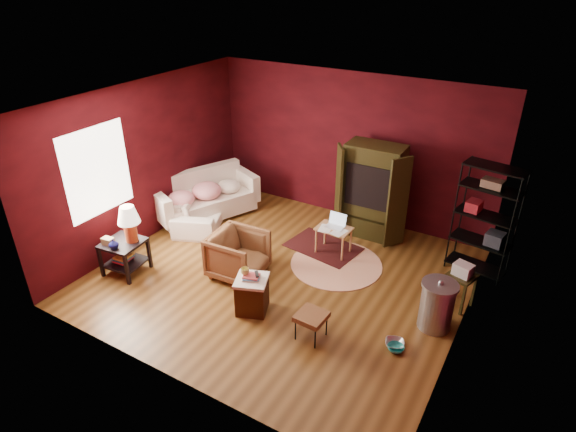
# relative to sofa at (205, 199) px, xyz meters

# --- Properties ---
(room) EXTENTS (5.54, 5.04, 2.84)m
(room) POSITION_rel_sofa_xyz_m (2.30, -0.99, 1.01)
(room) COLOR brown
(room) RESTS_ON ground
(sofa) EXTENTS (1.34, 2.06, 0.78)m
(sofa) POSITION_rel_sofa_xyz_m (0.00, 0.00, 0.00)
(sofa) COLOR white
(sofa) RESTS_ON ground
(armchair) EXTENTS (0.79, 0.84, 0.82)m
(armchair) POSITION_rel_sofa_xyz_m (1.72, -1.29, 0.02)
(armchair) COLOR black
(armchair) RESTS_ON ground
(pet_bowl_steel) EXTENTS (0.25, 0.14, 0.25)m
(pet_bowl_steel) POSITION_rel_sofa_xyz_m (4.44, -1.58, -0.27)
(pet_bowl_steel) COLOR silver
(pet_bowl_steel) RESTS_ON ground
(pet_bowl_turquoise) EXTENTS (0.23, 0.15, 0.22)m
(pet_bowl_turquoise) POSITION_rel_sofa_xyz_m (4.48, -1.66, -0.28)
(pet_bowl_turquoise) COLOR #25B0AE
(pet_bowl_turquoise) RESTS_ON ground
(vase) EXTENTS (0.20, 0.20, 0.15)m
(vase) POSITION_rel_sofa_xyz_m (0.14, -2.34, 0.25)
(vase) COLOR #0B0B38
(vase) RESTS_ON side_table
(mug) EXTENTS (0.15, 0.13, 0.12)m
(mug) POSITION_rel_sofa_xyz_m (2.32, -1.94, 0.28)
(mug) COLOR #D3C467
(mug) RESTS_ON hamper
(side_table) EXTENTS (0.64, 0.64, 1.16)m
(side_table) POSITION_rel_sofa_xyz_m (0.16, -2.09, 0.31)
(side_table) COLOR black
(side_table) RESTS_ON ground
(sofa_cushions) EXTENTS (1.52, 2.15, 0.84)m
(sofa_cushions) POSITION_rel_sofa_xyz_m (-0.02, 0.02, 0.02)
(sofa_cushions) COLOR white
(sofa_cushions) RESTS_ON sofa
(hamper) EXTENTS (0.57, 0.57, 0.62)m
(hamper) POSITION_rel_sofa_xyz_m (2.41, -1.92, -0.11)
(hamper) COLOR #482310
(hamper) RESTS_ON ground
(footstool) EXTENTS (0.40, 0.40, 0.39)m
(footstool) POSITION_rel_sofa_xyz_m (3.41, -2.00, -0.05)
(footstool) COLOR black
(footstool) RESTS_ON ground
(rug_round) EXTENTS (1.58, 1.58, 0.01)m
(rug_round) POSITION_rel_sofa_xyz_m (2.95, -0.23, -0.38)
(rug_round) COLOR white
(rug_round) RESTS_ON ground
(rug_oriental) EXTENTS (1.33, 0.99, 0.01)m
(rug_oriental) POSITION_rel_sofa_xyz_m (2.52, 0.13, -0.37)
(rug_oriental) COLOR #4E1416
(rug_oriental) RESTS_ON ground
(laptop_desk) EXTENTS (0.58, 0.46, 0.71)m
(laptop_desk) POSITION_rel_sofa_xyz_m (2.74, 0.08, 0.05)
(laptop_desk) COLOR tan
(laptop_desk) RESTS_ON ground
(tv_armoire) EXTENTS (1.36, 0.72, 1.73)m
(tv_armoire) POSITION_rel_sofa_xyz_m (3.02, 1.00, 0.51)
(tv_armoire) COLOR #2C250C
(tv_armoire) RESTS_ON ground
(wire_shelving) EXTENTS (0.95, 0.54, 1.84)m
(wire_shelving) POSITION_rel_sofa_xyz_m (4.99, 0.74, 0.62)
(wire_shelving) COLOR black
(wire_shelving) RESTS_ON ground
(small_stand) EXTENTS (0.45, 0.45, 0.72)m
(small_stand) POSITION_rel_sofa_xyz_m (4.94, -0.31, 0.15)
(small_stand) COLOR #2C250C
(small_stand) RESTS_ON ground
(trash_can) EXTENTS (0.63, 0.63, 0.77)m
(trash_can) POSITION_rel_sofa_xyz_m (4.77, -0.94, -0.03)
(trash_can) COLOR #A5A6AC
(trash_can) RESTS_ON ground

